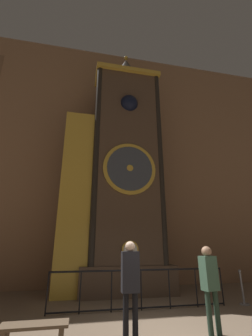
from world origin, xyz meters
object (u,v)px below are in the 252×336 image
at_px(clock_tower, 117,172).
at_px(visitor_bench, 34,333).
at_px(visitor_far, 210,279).
at_px(visitor_near, 130,280).
at_px(stanchion_post, 243,293).

height_order(clock_tower, visitor_bench, clock_tower).
bearing_deg(visitor_bench, visitor_far, 1.36).
relative_size(clock_tower, visitor_near, 6.20).
relative_size(visitor_near, visitor_bench, 1.56).
xyz_separation_m(visitor_near, visitor_bench, (-1.69, 0.02, -0.77)).
distance_m(clock_tower, visitor_far, 5.75).
relative_size(clock_tower, stanchion_post, 11.38).
bearing_deg(clock_tower, stanchion_post, -32.00).
distance_m(visitor_far, visitor_bench, 3.52).
relative_size(visitor_near, visitor_far, 1.06).
bearing_deg(clock_tower, visitor_bench, -116.26).
bearing_deg(stanchion_post, visitor_near, -152.27).
height_order(visitor_near, visitor_bench, visitor_near).
bearing_deg(visitor_far, clock_tower, 93.29).
distance_m(clock_tower, visitor_near, 5.66).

